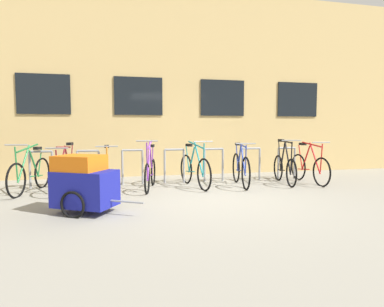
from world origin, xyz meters
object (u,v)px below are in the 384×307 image
(bicycle_teal, at_px, (195,169))
(bicycle_blue, at_px, (241,168))
(bike_trailer, at_px, (84,183))
(bicycle_maroon, at_px, (66,172))
(bicycle_purple, at_px, (150,172))
(bicycle_black, at_px, (284,168))
(bicycle_green, at_px, (30,174))
(bicycle_orange, at_px, (107,172))
(bicycle_red, at_px, (309,167))

(bicycle_teal, relative_size, bicycle_blue, 1.00)
(bike_trailer, bearing_deg, bicycle_maroon, 106.11)
(bicycle_blue, bearing_deg, bicycle_purple, 179.70)
(bicycle_black, bearing_deg, bicycle_maroon, 178.09)
(bicycle_purple, xyz_separation_m, bicycle_green, (-2.47, 0.20, 0.01))
(bicycle_blue, bearing_deg, bicycle_black, 2.09)
(bicycle_orange, relative_size, bicycle_maroon, 0.94)
(bicycle_green, xyz_separation_m, bike_trailer, (1.26, -1.97, 0.09))
(bicycle_maroon, distance_m, bicycle_green, 0.69)
(bicycle_blue, bearing_deg, bike_trailer, -152.04)
(bicycle_maroon, xyz_separation_m, bike_trailer, (0.57, -1.96, 0.07))
(bicycle_blue, bearing_deg, bicycle_green, 177.34)
(bicycle_black, relative_size, bicycle_purple, 0.99)
(bicycle_orange, xyz_separation_m, bicycle_maroon, (-0.86, 0.03, 0.02))
(bike_trailer, bearing_deg, bicycle_teal, 39.85)
(bicycle_teal, distance_m, bike_trailer, 2.90)
(bicycle_purple, bearing_deg, bicycle_green, 175.33)
(bicycle_maroon, distance_m, bicycle_purple, 1.79)
(bicycle_maroon, height_order, bike_trailer, bicycle_maroon)
(bicycle_purple, bearing_deg, bicycle_orange, 169.46)
(bicycle_black, distance_m, bicycle_orange, 4.16)
(bicycle_red, bearing_deg, bicycle_blue, 179.49)
(bicycle_maroon, distance_m, bike_trailer, 2.05)
(bicycle_teal, height_order, bicycle_green, bicycle_teal)
(bicycle_teal, relative_size, bicycle_maroon, 0.98)
(bicycle_green, bearing_deg, bicycle_orange, -1.13)
(bicycle_maroon, relative_size, bicycle_purple, 1.10)
(bicycle_green, bearing_deg, bicycle_black, -1.71)
(bicycle_maroon, relative_size, bike_trailer, 1.25)
(bicycle_teal, bearing_deg, bicycle_orange, 177.69)
(bicycle_teal, xyz_separation_m, bicycle_green, (-3.49, 0.11, -0.01))
(bicycle_maroon, bearing_deg, bicycle_orange, -1.81)
(bicycle_orange, distance_m, bike_trailer, 1.96)
(bicycle_black, height_order, bicycle_teal, bicycle_black)
(bicycle_teal, xyz_separation_m, bicycle_blue, (1.08, -0.10, 0.01))
(bicycle_maroon, bearing_deg, bicycle_black, -1.91)
(bicycle_blue, xyz_separation_m, bike_trailer, (-3.31, -1.76, 0.07))
(bicycle_maroon, xyz_separation_m, bicycle_green, (-0.69, 0.00, -0.01))
(bicycle_blue, xyz_separation_m, bicycle_red, (1.78, -0.02, -0.02))
(bicycle_green, relative_size, bicycle_red, 1.01)
(bicycle_black, distance_m, bicycle_teal, 2.22)
(bicycle_teal, bearing_deg, bicycle_purple, -174.80)
(bicycle_purple, relative_size, bicycle_red, 0.95)
(bicycle_purple, distance_m, bike_trailer, 2.14)
(bicycle_green, bearing_deg, bike_trailer, -57.39)
(bicycle_red, bearing_deg, bicycle_teal, 177.61)
(bicycle_blue, xyz_separation_m, bicycle_purple, (-2.10, 0.01, -0.03))
(bicycle_maroon, relative_size, bicycle_red, 1.05)
(bicycle_maroon, xyz_separation_m, bicycle_purple, (1.78, -0.20, -0.02))
(bike_trailer, bearing_deg, bicycle_orange, 81.47)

